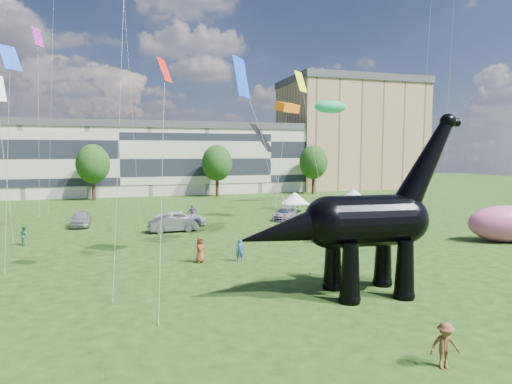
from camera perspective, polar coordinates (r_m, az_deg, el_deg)
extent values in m
plane|color=#16330C|center=(21.82, 2.29, -15.24)|extent=(220.00, 220.00, 0.00)
cube|color=beige|center=(81.34, -17.65, 3.93)|extent=(78.00, 11.00, 12.00)
cube|color=tan|center=(96.42, 12.39, 7.21)|extent=(28.00, 18.00, 22.00)
cylinder|color=#382314|center=(72.76, -20.81, 0.22)|extent=(0.56, 0.56, 3.20)
ellipsoid|color=#14380F|center=(72.52, -20.94, 3.94)|extent=(5.20, 5.20, 6.24)
cylinder|color=#382314|center=(74.03, -5.19, 0.63)|extent=(0.56, 0.56, 3.20)
ellipsoid|color=#14380F|center=(73.80, -5.22, 4.29)|extent=(5.20, 5.20, 6.24)
cylinder|color=#382314|center=(79.58, 7.62, 0.93)|extent=(0.56, 0.56, 3.20)
ellipsoid|color=#14380F|center=(79.36, 7.66, 4.33)|extent=(5.20, 5.20, 6.24)
cone|color=black|center=(22.61, 12.45, -10.51)|extent=(1.14, 1.14, 3.08)
sphere|color=black|center=(23.01, 12.38, -13.76)|extent=(1.13, 1.13, 1.13)
cone|color=black|center=(24.60, 10.20, -9.16)|extent=(1.14, 1.14, 3.08)
sphere|color=black|center=(24.97, 10.15, -12.18)|extent=(1.13, 1.13, 1.13)
cone|color=black|center=(24.03, 19.22, -9.73)|extent=(1.14, 1.14, 3.08)
sphere|color=black|center=(24.42, 19.12, -12.81)|extent=(1.13, 1.13, 1.13)
cone|color=black|center=(25.92, 16.58, -8.56)|extent=(1.14, 1.14, 3.08)
sphere|color=black|center=(26.27, 16.50, -11.43)|extent=(1.13, 1.13, 1.13)
cylinder|color=black|center=(23.69, 14.58, -3.72)|extent=(4.51, 3.08, 2.77)
sphere|color=black|center=(22.80, 9.73, -3.98)|extent=(2.77, 2.77, 2.77)
sphere|color=black|center=(24.74, 19.04, -3.46)|extent=(2.67, 2.67, 2.67)
cone|color=black|center=(25.16, 21.69, 3.40)|extent=(3.97, 1.82, 5.44)
sphere|color=black|center=(25.93, 24.19, 8.58)|extent=(0.86, 0.86, 0.86)
cylinder|color=black|center=(26.11, 24.74, 8.42)|extent=(0.75, 0.50, 0.45)
cone|color=black|center=(22.15, 4.62, -5.09)|extent=(5.58, 2.55, 3.02)
imported|color=silver|center=(47.93, -22.32, -3.29)|extent=(2.01, 4.74, 1.60)
imported|color=slate|center=(42.01, -10.97, -4.21)|extent=(4.77, 2.03, 1.53)
imported|color=silver|center=(45.19, -10.02, -3.53)|extent=(5.70, 3.17, 1.51)
imported|color=#595960|center=(48.83, 3.96, -2.90)|extent=(4.36, 4.76, 1.34)
cube|color=white|center=(55.47, 5.19, -1.54)|extent=(2.83, 2.83, 0.11)
cone|color=white|center=(55.38, 5.20, -0.76)|extent=(3.59, 3.59, 1.41)
cylinder|color=#999999|center=(53.83, 4.41, -2.30)|extent=(0.06, 0.06, 1.04)
cylinder|color=#999999|center=(54.84, 6.99, -2.18)|extent=(0.06, 0.06, 1.04)
cylinder|color=#999999|center=(56.28, 3.44, -1.95)|extent=(0.06, 0.06, 1.04)
cylinder|color=#999999|center=(57.24, 5.92, -1.85)|extent=(0.06, 0.06, 1.04)
cube|color=silver|center=(58.92, 12.85, -1.13)|extent=(3.27, 3.27, 0.13)
cone|color=silver|center=(58.84, 12.86, -0.32)|extent=(4.15, 4.15, 1.57)
cylinder|color=#999999|center=(57.03, 12.19, -1.91)|extent=(0.06, 0.06, 1.15)
cylinder|color=#999999|center=(58.40, 14.78, -1.80)|extent=(0.06, 0.06, 1.15)
cylinder|color=#999999|center=(59.65, 10.94, -1.57)|extent=(0.06, 0.06, 1.15)
cylinder|color=#999999|center=(60.96, 13.44, -1.47)|extent=(0.06, 0.06, 1.15)
ellipsoid|color=#DC5591|center=(42.37, 30.32, -3.67)|extent=(6.94, 4.99, 3.13)
imported|color=#583373|center=(47.92, -8.48, -2.79)|extent=(1.15, 0.64, 1.86)
imported|color=#317B55|center=(40.32, -28.46, -5.13)|extent=(0.78, 0.90, 1.57)
imported|color=brown|center=(30.17, -7.45, -7.65)|extent=(0.98, 0.73, 1.81)
imported|color=#2A579B|center=(30.30, -2.16, -7.76)|extent=(0.67, 0.53, 1.60)
imported|color=olive|center=(36.60, 8.84, -5.45)|extent=(1.27, 1.09, 1.71)
imported|color=brown|center=(17.42, 23.89, -18.23)|extent=(1.20, 0.86, 1.68)
imported|color=teal|center=(57.54, 10.41, -1.56)|extent=(0.70, 0.58, 1.66)
imported|color=black|center=(44.60, 9.37, -3.58)|extent=(1.45, 1.30, 1.60)
cube|color=orange|center=(39.75, 4.22, 11.18)|extent=(2.68, 2.32, 1.01)
plane|color=blue|center=(30.93, -1.94, 15.07)|extent=(2.12, 2.53, 2.78)
ellipsoid|color=#179A56|center=(64.78, 9.89, 11.15)|extent=(4.90, 5.29, 1.95)
plane|color=#AE19B3|center=(63.46, -27.08, 17.94)|extent=(1.46, 2.29, 2.26)
plane|color=red|center=(26.82, -12.08, 15.62)|extent=(1.18, 1.54, 1.39)
plane|color=#F4FD15|center=(35.48, 5.99, 14.44)|extent=(1.71, 1.57, 1.68)
plane|color=blue|center=(34.85, -29.95, 15.27)|extent=(1.66, 1.79, 1.67)
plane|color=black|center=(39.01, 0.78, 7.22)|extent=(3.17, 3.53, 2.56)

